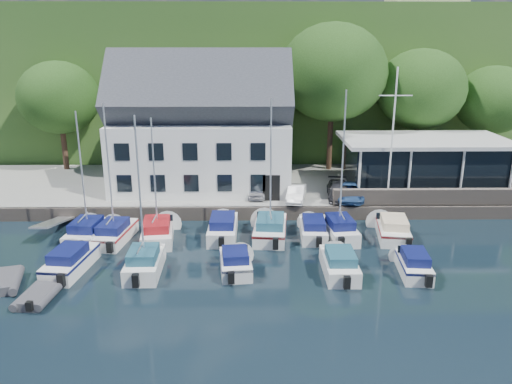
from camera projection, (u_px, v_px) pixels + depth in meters
ground at (309, 292)px, 26.20m from camera, size 180.00×180.00×0.00m
quay at (286, 188)px, 42.78m from camera, size 60.00×13.00×1.00m
quay_face at (292, 213)px, 36.57m from camera, size 60.00×0.30×1.00m
hillside at (268, 69)px, 83.14m from camera, size 160.00×75.00×16.00m
field_patch at (312, 19)px, 88.50m from camera, size 50.00×30.00×0.30m
harbor_building at (202, 134)px, 40.32m from camera, size 14.40×8.20×8.70m
club_pavilion at (422, 163)px, 40.74m from camera, size 13.20×7.20×4.10m
seawall at (455, 197)px, 36.78m from camera, size 18.00×0.50×1.20m
gangway at (57, 231)px, 34.60m from camera, size 1.20×6.00×1.40m
car_silver at (256, 190)px, 38.66m from camera, size 1.31×3.23×1.10m
car_white at (296, 193)px, 37.60m from camera, size 1.89×3.76×1.18m
car_dgrey at (339, 190)px, 38.32m from camera, size 2.13×4.36×1.22m
car_blue at (349, 191)px, 37.98m from camera, size 1.89×3.97×1.31m
flagpole at (392, 137)px, 36.07m from camera, size 2.38×0.20×9.90m
tree_0 at (61, 116)px, 45.69m from camera, size 7.28×7.28×9.95m
tree_1 at (160, 122)px, 46.04m from camera, size 6.45×6.45×8.82m
tree_2 at (253, 116)px, 45.46m from camera, size 7.40×7.40×10.12m
tree_3 at (332, 98)px, 45.16m from camera, size 9.69×9.69×13.25m
tree_4 at (419, 110)px, 45.74m from camera, size 8.05×8.05×11.00m
tree_5 at (491, 117)px, 46.48m from camera, size 6.94×6.94×9.49m
boat_r1_0 at (82, 172)px, 31.42m from camera, size 2.58×6.14×9.46m
boat_r1_1 at (110, 178)px, 31.59m from camera, size 2.74×6.29×8.59m
boat_r1_2 at (154, 175)px, 31.77m from camera, size 2.88×6.65×8.85m
boat_r1_3 at (223, 226)px, 33.40m from camera, size 2.10×6.53×1.53m
boat_r1_4 at (271, 171)px, 32.18m from camera, size 2.85×6.83×9.19m
boat_r1_5 at (313, 227)px, 33.44m from camera, size 2.07×5.90×1.36m
boat_r1_6 at (342, 170)px, 32.00m from camera, size 2.55×6.08×9.39m
boat_r1_7 at (393, 227)px, 33.30m from camera, size 2.99×6.55×1.44m
boat_r2_0 at (70, 259)px, 28.42m from camera, size 2.65×6.38×1.48m
boat_r2_1 at (140, 195)px, 27.04m from camera, size 2.13×5.66×9.29m
boat_r2_2 at (235, 260)px, 28.34m from camera, size 2.30×4.98×1.37m
boat_r2_3 at (339, 261)px, 28.16m from camera, size 2.00×5.87×1.42m
boat_r2_4 at (413, 262)px, 28.16m from camera, size 2.15×5.49×1.37m
dinghy_0 at (4, 279)px, 26.77m from camera, size 2.68×3.53×0.73m
dinghy_1 at (38, 295)px, 25.25m from camera, size 1.93×2.95×0.65m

